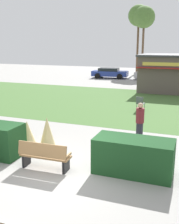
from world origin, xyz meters
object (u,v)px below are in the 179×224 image
park_bench (44,156)px  parked_car_west_slot (110,73)px  tree_left_bg (144,18)px  cafe_chair_center (140,102)px  person_strolling (140,122)px  tree_right_bg (139,16)px  parked_car_center_slot (154,74)px

park_bench → parked_car_west_slot: size_ratio=0.39×
tree_left_bg → park_bench: bearing=-85.1°
cafe_chair_center → person_strolling: (1.07, -5.61, 0.33)m
person_strolling → tree_right_bg: 28.80m
tree_right_bg → parked_car_center_slot: bearing=-63.1°
park_bench → tree_right_bg: size_ratio=0.19×
cafe_chair_center → parked_car_center_slot: (-1.48, 15.33, 0.12)m
park_bench → parked_car_west_slot: (-5.35, 24.65, 0.16)m
park_bench → parked_car_center_slot: size_ratio=0.41×
cafe_chair_center → person_strolling: 5.72m
park_bench → tree_right_bg: bearing=96.3°
parked_car_west_slot → parked_car_center_slot: 5.17m
park_bench → person_strolling: bearing=57.3°
cafe_chair_center → parked_car_west_slot: size_ratio=0.20×
park_bench → person_strolling: (2.38, 3.71, 0.38)m
park_bench → parked_car_center_slot: (-0.18, 24.65, 0.16)m
parked_car_center_slot → tree_right_bg: bearing=116.9°
tree_left_bg → cafe_chair_center: bearing=-79.5°
parked_car_center_slot → tree_left_bg: bearing=113.0°
person_strolling → parked_car_center_slot: bearing=35.0°
person_strolling → parked_car_center_slot: size_ratio=0.40×
cafe_chair_center → person_strolling: bearing=-79.2°
person_strolling → parked_car_west_slot: bearing=48.3°
park_bench → parked_car_center_slot: parked_car_center_slot is taller
person_strolling → parked_car_west_slot: person_strolling is taller
tree_right_bg → person_strolling: bearing=-78.0°
tree_left_bg → person_strolling: bearing=-79.4°
cafe_chair_center → person_strolling: size_ratio=0.53×
person_strolling → tree_left_bg: (-4.99, 26.67, 6.36)m
parked_car_west_slot → parked_car_center_slot: size_ratio=1.03×
person_strolling → tree_left_bg: tree_left_bg is taller
parked_car_center_slot → tree_left_bg: (-2.43, 5.72, 6.58)m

